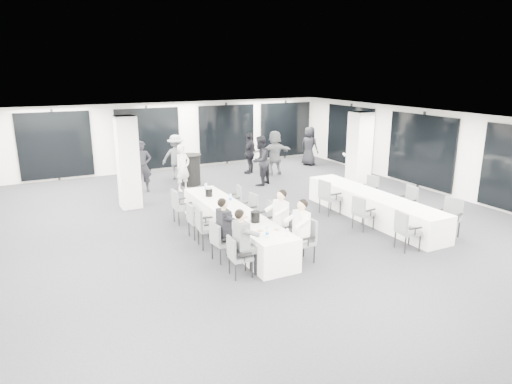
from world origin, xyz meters
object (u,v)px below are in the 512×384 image
banquet_table_main (233,224)px  standing_guest_d (250,150)px  chair_main_left_mid (205,225)px  standing_guest_f (275,150)px  chair_main_right_fourth (250,207)px  chair_side_left_near (405,228)px  cocktail_table (190,170)px  chair_side_right_near (450,215)px  ice_bucket_far (209,192)px  standing_guest_a (183,165)px  banquet_table_side (372,206)px  chair_main_left_fourth (195,218)px  chair_side_right_far (370,189)px  standing_guest_g (142,163)px  chair_main_right_second (284,227)px  standing_guest_b (260,157)px  chair_main_left_far (180,204)px  standing_guest_e (309,143)px  standing_guest_c (176,154)px  chair_main_left_second (220,239)px  standing_guest_h (353,154)px  chair_main_right_far (235,198)px  chair_side_left_mid (362,211)px  chair_main_right_near (305,237)px  ice_bucket_near (255,217)px  chair_main_left_near (237,254)px  chair_side_left_far (328,195)px  chair_side_right_mid (407,201)px

banquet_table_main → standing_guest_d: standing_guest_d is taller
chair_main_left_mid → standing_guest_f: size_ratio=0.49×
chair_main_right_fourth → chair_side_left_near: chair_side_left_near is taller
cocktail_table → chair_side_right_near: size_ratio=1.13×
chair_side_right_near → standing_guest_f: (-0.55, 8.11, 0.44)m
ice_bucket_far → standing_guest_a: bearing=83.1°
banquet_table_side → chair_main_left_fourth: chair_main_left_fourth is taller
chair_side_right_far → standing_guest_g: standing_guest_g is taller
chair_main_right_second → standing_guest_b: 6.09m
chair_main_left_far → standing_guest_e: bearing=121.9°
standing_guest_c → standing_guest_f: standing_guest_f is taller
chair_main_left_second → chair_main_right_second: size_ratio=1.00×
standing_guest_d → ice_bucket_far: size_ratio=8.55×
standing_guest_b → standing_guest_f: standing_guest_b is taller
cocktail_table → chair_side_right_far: cocktail_table is taller
chair_main_right_second → standing_guest_h: standing_guest_h is taller
banquet_table_side → chair_side_left_near: size_ratio=5.30×
chair_main_right_far → chair_side_left_mid: bearing=-126.9°
chair_main_left_second → chair_main_right_second: (1.66, 0.04, 0.00)m
chair_main_right_near → chair_side_left_near: size_ratio=1.03×
standing_guest_a → ice_bucket_near: size_ratio=7.35×
banquet_table_main → chair_side_right_far: size_ratio=5.34×
chair_main_left_near → chair_side_left_far: size_ratio=0.85×
standing_guest_e → chair_main_left_second: bearing=109.6°
standing_guest_d → chair_main_left_mid: bearing=14.5°
standing_guest_b → chair_main_right_fourth: bearing=26.0°
chair_side_left_mid → chair_main_right_far: bearing=-145.5°
chair_main_left_near → banquet_table_side: bearing=111.5°
chair_side_right_far → ice_bucket_near: (-4.87, -1.77, 0.34)m
chair_side_left_mid → standing_guest_d: (0.33, 7.36, 0.43)m
chair_main_right_near → chair_side_right_mid: bearing=-76.7°
chair_main_left_fourth → chair_main_left_near: bearing=-2.8°
chair_main_right_near → standing_guest_g: standing_guest_g is taller
ice_bucket_far → chair_main_right_second: bearing=-70.2°
chair_side_right_far → chair_side_left_mid: bearing=125.5°
cocktail_table → chair_main_right_near: cocktail_table is taller
chair_main_right_far → standing_guest_d: (2.79, 4.70, 0.45)m
chair_main_right_near → chair_main_left_far: bearing=22.5°
banquet_table_main → chair_side_right_mid: size_ratio=5.16×
standing_guest_c → chair_main_right_fourth: bearing=125.4°
banquet_table_side → chair_main_right_second: bearing=-167.7°
chair_side_right_far → chair_main_left_mid: bearing=89.9°
banquet_table_side → cocktail_table: 6.92m
chair_side_right_far → standing_guest_a: bearing=37.3°
banquet_table_side → cocktail_table: size_ratio=4.45×
chair_side_right_mid → ice_bucket_far: bearing=71.8°
banquet_table_main → ice_bucket_far: size_ratio=22.49×
standing_guest_a → chair_main_left_near: bearing=-123.8°
chair_main_left_far → standing_guest_a: standing_guest_a is taller
chair_main_right_fourth → standing_guest_a: (-0.48, 4.30, 0.42)m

